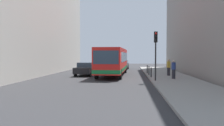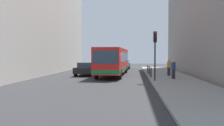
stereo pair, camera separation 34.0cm
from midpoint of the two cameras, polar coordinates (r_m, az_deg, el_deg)
The scene contains 12 objects.
ground_plane at distance 20.42m, azimuth 1.16°, elevation -4.36°, with size 80.00×80.00×0.00m, color #2D2D30.
sidewalk at distance 20.70m, azimuth 16.27°, elevation -4.14°, with size 4.40×40.00×0.15m, color gray.
building_left at distance 28.01m, azimuth -22.86°, elevation 12.27°, with size 7.00×32.00×14.66m, color #BCB7AD.
bus at distance 24.46m, azimuth 0.82°, elevation 0.75°, with size 2.95×11.11×3.00m.
car_beside_bus at distance 24.73m, azimuth -6.23°, elevation -1.44°, with size 2.07×4.50×1.48m.
car_behind_bus at distance 34.93m, azimuth 3.32°, elevation -0.42°, with size 2.10×4.51×1.48m.
traffic_light at distance 18.47m, azimuth 11.77°, elevation 4.26°, with size 0.28×0.33×4.10m.
bollard_near at distance 21.28m, azimuth 10.66°, elevation -2.44°, with size 0.11×0.11×0.95m, color black.
bollard_mid at distance 23.68m, azimuth 10.16°, elevation -1.99°, with size 0.11×0.11×0.95m, color black.
bollard_far at distance 26.09m, azimuth 9.75°, elevation -1.62°, with size 0.11×0.11×0.95m, color black.
pedestrian_near_signal at distance 20.44m, azimuth 16.31°, elevation -1.61°, with size 0.38×0.38×1.71m.
pedestrian_mid_sidewalk at distance 23.49m, azimuth 15.13°, elevation -1.13°, with size 0.38×0.38×1.71m.
Camera 2 is at (1.78, -20.22, 2.27)m, focal length 34.77 mm.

